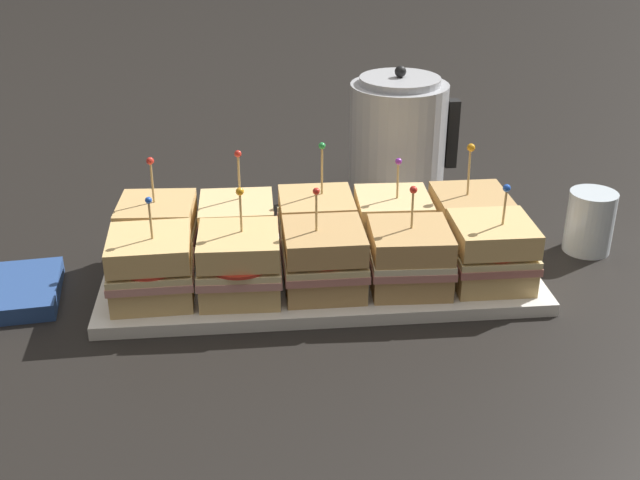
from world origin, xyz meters
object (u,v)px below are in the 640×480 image
at_px(sandwich_back_left, 237,228).
at_px(kettle_steel, 398,138).
at_px(sandwich_front_right, 409,257).
at_px(sandwich_back_far_left, 158,231).
at_px(sandwich_front_left, 240,264).
at_px(drinking_glass, 590,222).
at_px(serving_platter, 320,275).
at_px(sandwich_back_far_right, 469,220).
at_px(sandwich_front_far_left, 151,268).
at_px(napkin_stack, 5,292).
at_px(sandwich_back_center, 317,225).
at_px(sandwich_front_center, 322,260).
at_px(sandwich_back_right, 392,223).
at_px(sandwich_front_far_right, 491,252).

distance_m(sandwich_back_left, kettle_steel, 0.39).
xyz_separation_m(sandwich_front_right, kettle_steel, (0.05, 0.37, 0.04)).
bearing_deg(kettle_steel, sandwich_back_far_left, -147.45).
relative_size(sandwich_front_left, drinking_glass, 1.58).
distance_m(serving_platter, sandwich_back_far_right, 0.25).
relative_size(sandwich_back_far_left, drinking_glass, 1.63).
bearing_deg(sandwich_front_left, sandwich_front_far_left, 178.81).
height_order(sandwich_back_far_right, napkin_stack, sandwich_back_far_right).
bearing_deg(serving_platter, sandwich_back_center, 88.72).
height_order(sandwich_front_center, drinking_glass, sandwich_front_center).
xyz_separation_m(sandwich_back_right, napkin_stack, (-0.56, -0.07, -0.05)).
xyz_separation_m(serving_platter, sandwich_back_right, (0.12, 0.06, 0.05)).
height_order(sandwich_back_left, kettle_steel, kettle_steel).
relative_size(sandwich_front_far_left, sandwich_front_center, 0.98).
height_order(sandwich_front_right, sandwich_back_far_left, sandwich_back_far_left).
xyz_separation_m(sandwich_front_far_left, sandwich_back_right, (0.35, 0.11, -0.00)).
distance_m(sandwich_back_right, napkin_stack, 0.57).
relative_size(sandwich_front_left, sandwich_back_right, 1.04).
distance_m(sandwich_front_right, sandwich_back_right, 0.11).
height_order(sandwich_back_left, drinking_glass, sandwich_back_left).
height_order(sandwich_front_left, drinking_glass, sandwich_front_left).
distance_m(sandwich_front_right, drinking_glass, 0.33).
bearing_deg(sandwich_back_center, sandwich_front_far_left, -154.21).
bearing_deg(napkin_stack, sandwich_front_center, -5.74).
distance_m(sandwich_front_far_right, sandwich_back_right, 0.16).
relative_size(sandwich_front_center, sandwich_back_far_left, 0.96).
relative_size(sandwich_back_right, drinking_glass, 1.52).
xyz_separation_m(sandwich_front_left, sandwich_front_right, (0.23, 0.00, -0.00)).
bearing_deg(sandwich_front_center, sandwich_back_right, 43.85).
relative_size(serving_platter, sandwich_back_far_right, 3.73).
height_order(sandwich_front_far_left, sandwich_front_center, sandwich_front_center).
relative_size(sandwich_back_left, sandwich_back_right, 1.09).
bearing_deg(sandwich_back_far_left, sandwich_back_far_right, -0.07).
bearing_deg(sandwich_back_far_left, napkin_stack, -161.54).
relative_size(sandwich_back_far_left, sandwich_back_left, 0.99).
bearing_deg(sandwich_front_far_right, napkin_stack, 176.20).
xyz_separation_m(sandwich_back_far_left, napkin_stack, (-0.21, -0.07, -0.05)).
distance_m(sandwich_front_right, sandwich_back_far_right, 0.16).
bearing_deg(sandwich_front_far_right, serving_platter, 166.22).
relative_size(sandwich_front_right, sandwich_back_right, 0.99).
relative_size(sandwich_back_left, drinking_glass, 1.66).
distance_m(sandwich_front_left, sandwich_back_center, 0.16).
bearing_deg(sandwich_front_center, sandwich_back_far_left, 153.70).
distance_m(sandwich_back_left, sandwich_back_far_right, 0.35).
distance_m(sandwich_front_left, sandwich_front_right, 0.23).
xyz_separation_m(sandwich_front_far_right, sandwich_back_left, (-0.35, 0.12, -0.00)).
bearing_deg(napkin_stack, sandwich_front_right, -4.65).
bearing_deg(sandwich_front_left, sandwich_back_left, 91.23).
xyz_separation_m(sandwich_front_right, sandwich_front_far_right, (0.12, 0.00, 0.00)).
xyz_separation_m(sandwich_back_center, sandwich_back_right, (0.11, -0.00, -0.00)).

